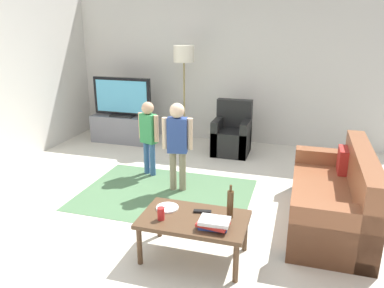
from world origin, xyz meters
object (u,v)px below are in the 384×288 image
child_center (177,139)px  book_stack (214,223)px  coffee_table (194,222)px  bottle (230,204)px  tv_stand (125,129)px  child_near_tv (149,132)px  plate (167,208)px  soda_can (161,214)px  armchair (232,136)px  tv (122,97)px  couch (337,200)px  floor_lamp (184,59)px  tv_remote (202,211)px

child_center → book_stack: child_center is taller
coffee_table → bottle: 0.38m
tv_stand → book_stack: book_stack is taller
child_near_tv → book_stack: child_near_tv is taller
tv_stand → plate: tv_stand is taller
book_stack → soda_can: 0.50m
armchair → tv_stand: bearing=178.9°
child_near_tv → plate: bearing=-61.8°
armchair → soda_can: 3.23m
child_center → coffee_table: child_center is taller
child_near_tv → bottle: 2.28m
tv_stand → coffee_table: tv_stand is taller
bottle → plate: bottle is taller
tv → bottle: tv is taller
couch → floor_lamp: size_ratio=1.01×
bottle → plate: 0.63m
child_near_tv → book_stack: size_ratio=3.73×
armchair → book_stack: 3.26m
tv_stand → couch: 4.18m
child_near_tv → bottle: (1.53, -1.69, -0.10)m
tv_stand → child_near_tv: size_ratio=1.10×
child_center → coffee_table: bearing=-65.6°
tv → couch: size_ratio=0.61×
child_center → book_stack: bearing=-60.7°
couch → soda_can: bearing=-144.1°
armchair → coffee_table: armchair is taller
tv_remote → book_stack: bearing=-65.1°
book_stack → plate: 0.57m
armchair → floor_lamp: size_ratio=0.51×
tv_remote → tv: bearing=117.8°
coffee_table → book_stack: bearing=-29.3°
couch → armchair: bearing=127.3°
couch → coffee_table: (-1.34, -1.05, 0.08)m
tv_stand → plate: 3.63m
tv → coffee_table: 3.89m
coffee_table → couch: bearing=38.1°
child_near_tv → bottle: size_ratio=3.33×
couch → tv_remote: size_ratio=10.59×
armchair → child_center: child_center is taller
tv_stand → tv: tv is taller
coffee_table → plate: bearing=161.5°
armchair → soda_can: size_ratio=7.50×
tv_remote → soda_can: size_ratio=1.42×
floor_lamp → bottle: (1.47, -3.19, -0.99)m
tv_remote → soda_can: soda_can is taller
soda_can → child_near_tv: bearing=115.9°
tv_stand → child_near_tv: child_near_tv is taller
armchair → tv: bearing=179.5°
bottle → plate: (-0.62, 0.00, -0.13)m
tv → tv_stand: bearing=90.0°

